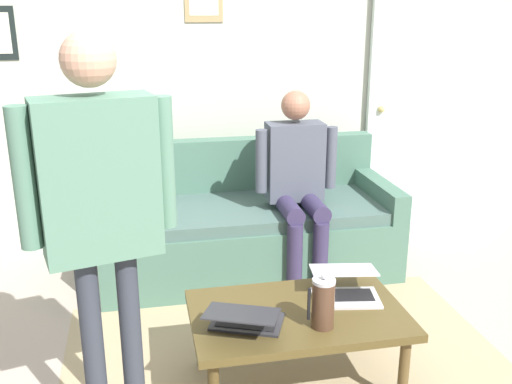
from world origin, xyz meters
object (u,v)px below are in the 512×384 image
coffee_table (298,319)px  laptop_center (245,319)px  laptop_left (345,288)px  person_seated (297,177)px  couch (247,227)px  french_press (323,303)px  person_standing (100,199)px  interior_door (416,106)px

coffee_table → laptop_center: 0.30m
laptop_left → person_seated: bearing=-92.2°
laptop_left → laptop_center: laptop_left is taller
coffee_table → couch: bearing=-90.7°
french_press → laptop_left: bearing=-127.9°
laptop_center → person_standing: person_standing is taller
laptop_left → laptop_center: size_ratio=0.89×
interior_door → coffee_table: bearing=52.2°
coffee_table → laptop_center: (0.27, 0.10, 0.09)m
interior_door → person_seated: (1.20, 0.78, -0.30)m
interior_door → laptop_center: bearing=48.9°
couch → person_seated: bearing=142.6°
interior_door → person_seated: interior_door is taller
french_press → person_seated: (-0.24, -1.32, 0.20)m
laptop_left → person_standing: (1.12, 0.31, 0.65)m
couch → person_seated: size_ratio=1.57×
couch → person_standing: size_ratio=1.17×
couch → coffee_table: size_ratio=1.96×
coffee_table → person_standing: (0.85, 0.21, 0.74)m
couch → person_standing: 1.99m
couch → laptop_center: (0.29, 1.49, 0.15)m
coffee_table → laptop_center: size_ratio=2.43×
person_standing → person_seated: (-1.17, -1.38, -0.37)m
laptop_center → interior_door: bearing=-131.1°
couch → french_press: bearing=92.0°
laptop_left → french_press: (0.20, 0.26, 0.08)m
laptop_center → person_seated: bearing=-114.9°
interior_door → person_standing: size_ratio=1.19×
laptop_center → person_seated: (-0.59, -1.26, 0.28)m
laptop_center → person_standing: (0.58, 0.12, 0.65)m
interior_door → french_press: (1.44, 2.10, -0.50)m
coffee_table → laptop_center: bearing=19.5°
interior_door → coffee_table: interior_door is taller
laptop_center → french_press: french_press is taller
interior_door → laptop_center: interior_door is taller
laptop_left → person_seated: (-0.04, -1.07, 0.27)m
couch → laptop_center: couch is taller
laptop_left → laptop_center: (0.54, 0.20, -0.00)m
person_standing → person_seated: size_ratio=1.35×
couch → interior_door: bearing=-159.6°
french_press → person_seated: person_seated is taller
interior_door → couch: 1.75m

